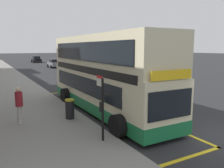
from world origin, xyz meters
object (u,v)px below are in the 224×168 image
object	(u,v)px
parked_car_black_distant	(36,59)
pedestrian_waiting_near_sign	(19,104)
litter_bin	(70,109)
parked_car_grey_across	(74,68)
double_decker_bus	(104,76)
bus_stop_sign	(102,102)
parked_car_grey_kerbside	(54,63)

from	to	relation	value
parked_car_black_distant	pedestrian_waiting_near_sign	distance (m)	50.14
litter_bin	parked_car_black_distant	bearing A→B (deg)	80.94
parked_car_grey_across	parked_car_black_distant	size ratio (longest dim) A/B	1.00
double_decker_bus	parked_car_grey_across	xyz separation A→B (m)	(5.53, 20.43, -1.26)
parked_car_grey_across	parked_car_black_distant	world-z (taller)	same
bus_stop_sign	pedestrian_waiting_near_sign	distance (m)	4.40
bus_stop_sign	parked_car_grey_across	world-z (taller)	bus_stop_sign
parked_car_grey_across	pedestrian_waiting_near_sign	size ratio (longest dim) A/B	2.36
bus_stop_sign	parked_car_black_distant	xyz separation A→B (m)	(7.68, 52.65, -0.84)
parked_car_grey_across	pedestrian_waiting_near_sign	bearing A→B (deg)	-113.41
parked_car_black_distant	parked_car_grey_kerbside	bearing A→B (deg)	-92.45
parked_car_grey_kerbside	pedestrian_waiting_near_sign	xyz separation A→B (m)	(-10.20, -31.90, 0.31)
double_decker_bus	litter_bin	distance (m)	2.90
bus_stop_sign	litter_bin	world-z (taller)	bus_stop_sign
double_decker_bus	pedestrian_waiting_near_sign	distance (m)	4.85
litter_bin	parked_car_grey_kerbside	bearing A→B (deg)	76.29
bus_stop_sign	litter_bin	distance (m)	3.42
bus_stop_sign	parked_car_grey_across	bearing A→B (deg)	72.58
parked_car_black_distant	parked_car_grey_across	bearing A→B (deg)	-92.33
parked_car_black_distant	pedestrian_waiting_near_sign	size ratio (longest dim) A/B	2.36
double_decker_bus	parked_car_black_distant	xyz separation A→B (m)	(5.50, 48.52, -1.26)
bus_stop_sign	parked_car_black_distant	world-z (taller)	bus_stop_sign
parked_car_grey_across	parked_car_black_distant	distance (m)	28.09
parked_car_black_distant	litter_bin	size ratio (longest dim) A/B	4.20
bus_stop_sign	parked_car_grey_across	distance (m)	25.76
parked_car_grey_kerbside	litter_bin	bearing A→B (deg)	74.64
parked_car_grey_across	parked_car_black_distant	bearing A→B (deg)	92.64
bus_stop_sign	litter_bin	bearing A→B (deg)	93.42
double_decker_bus	parked_car_grey_across	bearing A→B (deg)	74.86
double_decker_bus	bus_stop_sign	xyz separation A→B (m)	(-2.18, -4.14, -0.42)
pedestrian_waiting_near_sign	bus_stop_sign	bearing A→B (deg)	-54.56
parked_car_grey_kerbside	double_decker_bus	bearing A→B (deg)	78.43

